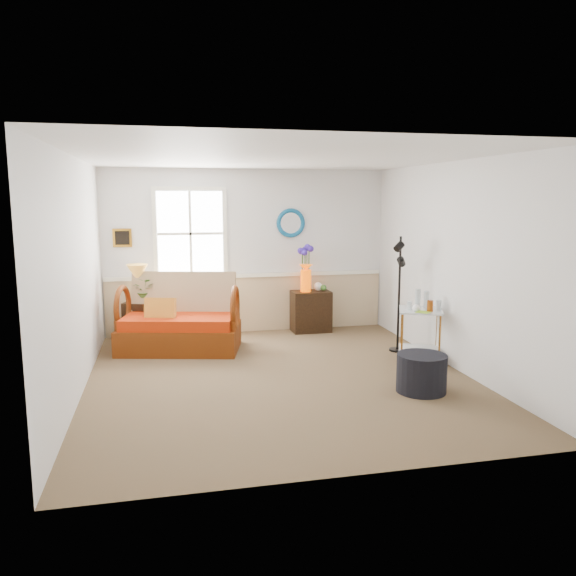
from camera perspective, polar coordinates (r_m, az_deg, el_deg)
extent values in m
cube|color=brown|center=(6.85, -0.85, -9.10)|extent=(4.50, 5.00, 0.01)
cube|color=white|center=(6.53, -0.90, 13.15)|extent=(4.50, 5.00, 0.01)
cube|color=silver|center=(9.01, -4.11, 3.71)|extent=(4.50, 0.01, 2.60)
cube|color=silver|center=(4.18, 6.12, -2.49)|extent=(4.50, 0.01, 2.60)
cube|color=silver|center=(6.49, -20.71, 1.09)|extent=(0.01, 5.00, 2.60)
cube|color=silver|center=(7.35, 16.57, 2.16)|extent=(0.01, 5.00, 2.60)
cube|color=tan|center=(9.11, -4.03, -1.63)|extent=(4.46, 0.02, 0.90)
cube|color=white|center=(9.02, -4.06, 1.29)|extent=(4.46, 0.04, 0.06)
cube|color=#BA7D20|center=(8.89, -16.48, 4.91)|extent=(0.28, 0.03, 0.28)
torus|color=#0F78A4|center=(9.09, 0.27, 6.62)|extent=(0.47, 0.07, 0.47)
imported|color=#396626|center=(8.55, -14.31, -0.48)|extent=(0.46, 0.47, 0.29)
cylinder|color=black|center=(6.49, 13.40, -8.40)|extent=(0.74, 0.74, 0.43)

